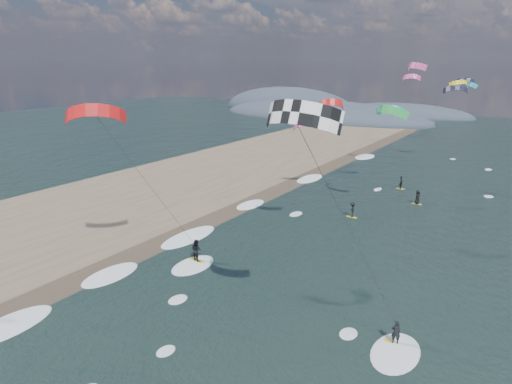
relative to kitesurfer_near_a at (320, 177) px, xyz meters
The scene contains 9 objects.
ground 14.13m from the kitesurfer_near_a, 142.66° to the right, with size 260.00×260.00×0.00m, color black.
sand_strip 33.33m from the kitesurfer_near_a, behind, with size 26.00×240.00×0.00m, color brown.
wet_sand_strip 22.51m from the kitesurfer_near_a, 166.77° to the left, with size 3.00×240.00×0.00m, color #382D23.
coastal_hills 115.35m from the kitesurfer_near_a, 116.94° to the left, with size 80.00×41.00×15.00m.
kitesurfer_near_a is the anchor object (origin of this frame).
kitesurfer_near_b 16.63m from the kitesurfer_near_a, behind, with size 7.17×9.38×13.85m.
far_kitesurfers 30.96m from the kitesurfer_near_a, 101.39° to the left, with size 5.59×14.44×1.71m.
bg_kite_field 49.55m from the kitesurfer_near_a, 99.15° to the left, with size 12.29×67.75×6.22m.
shoreline_surf 22.97m from the kitesurfer_near_a, 152.76° to the left, with size 2.40×79.40×0.11m.
Camera 1 is at (15.80, -12.08, 16.15)m, focal length 30.00 mm.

